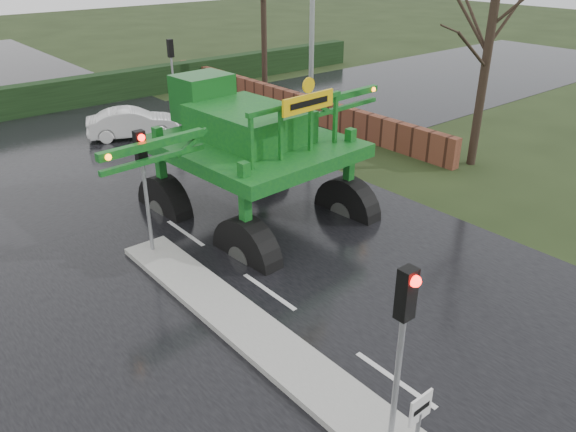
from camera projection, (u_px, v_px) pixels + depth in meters
ground at (394, 380)px, 10.99m from camera, size 140.00×140.00×0.00m
road_main at (153, 211)px, 17.89m from camera, size 14.00×80.00×0.02m
road_cross at (81, 160)px, 22.04m from camera, size 80.00×12.00×0.02m
median_island at (250, 330)px, 12.28m from camera, size 1.20×10.00×0.16m
hedge_row at (15, 102)px, 27.23m from camera, size 44.00×0.90×1.50m
brick_wall at (286, 102)px, 27.81m from camera, size 0.40×20.00×1.20m
keep_left_sign at (419, 417)px, 8.74m from camera, size 0.50×0.07×1.35m
traffic_signal_near at (404, 322)px, 8.41m from camera, size 0.26×0.33×3.52m
traffic_signal_mid at (143, 166)px, 14.28m from camera, size 0.26×0.33×3.52m
traffic_signal_far at (171, 59)px, 27.41m from camera, size 0.26×0.33×3.52m
tree_right_near at (492, 23)px, 19.46m from camera, size 5.60×5.60×9.64m
crop_sprayer at (237, 160)px, 14.30m from camera, size 10.26×6.67×5.74m
white_sedan at (134, 137)px, 24.68m from camera, size 4.07×2.69×1.27m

